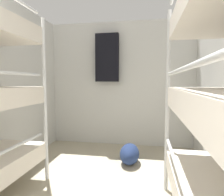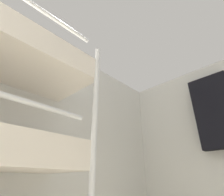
{
  "view_description": "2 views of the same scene",
  "coord_description": "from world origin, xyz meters",
  "views": [
    {
      "loc": [
        0.52,
        0.17,
        1.25
      ],
      "look_at": [
        -0.0,
        3.08,
        1.01
      ],
      "focal_mm": 32.0,
      "sensor_mm": 36.0,
      "label": 1
    },
    {
      "loc": [
        0.22,
        1.65,
        0.93
      ],
      "look_at": [
        -0.83,
        2.75,
        1.65
      ],
      "focal_mm": 28.0,
      "sensor_mm": 36.0,
      "label": 2
    }
  ],
  "objects": [
    {
      "name": "hanging_coat",
      "position": [
        -0.25,
        3.93,
        1.7
      ],
      "size": [
        0.44,
        0.12,
        0.9
      ],
      "color": "black"
    },
    {
      "name": "duffel_bag",
      "position": [
        0.26,
        3.14,
        0.15
      ],
      "size": [
        0.29,
        0.5,
        0.29
      ],
      "color": "navy",
      "rests_on": "ground_plane"
    },
    {
      "name": "wall_back",
      "position": [
        0.0,
        4.08,
        1.2
      ],
      "size": [
        2.89,
        0.06,
        2.4
      ],
      "color": "silver",
      "rests_on": "ground_plane"
    }
  ]
}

